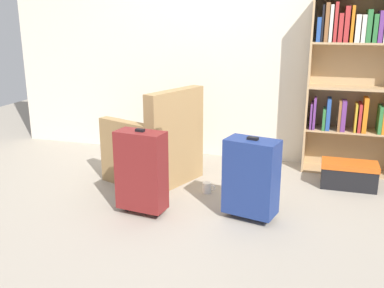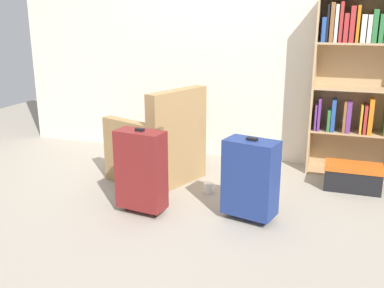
{
  "view_description": "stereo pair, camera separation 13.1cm",
  "coord_description": "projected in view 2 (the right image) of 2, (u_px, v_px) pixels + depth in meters",
  "views": [
    {
      "loc": [
        1.12,
        -2.87,
        1.52
      ],
      "look_at": [
        0.16,
        0.34,
        0.55
      ],
      "focal_mm": 40.87,
      "sensor_mm": 36.0,
      "label": 1
    },
    {
      "loc": [
        1.24,
        -2.83,
        1.52
      ],
      "look_at": [
        0.16,
        0.34,
        0.55
      ],
      "focal_mm": 40.87,
      "sensor_mm": 36.0,
      "label": 2
    }
  ],
  "objects": [
    {
      "name": "mug",
      "position": [
        208.0,
        188.0,
        3.92
      ],
      "size": [
        0.12,
        0.08,
        0.1
      ],
      "color": "white",
      "rests_on": "ground"
    },
    {
      "name": "back_wall",
      "position": [
        223.0,
        39.0,
        4.7
      ],
      "size": [
        4.93,
        0.1,
        2.6
      ],
      "primitive_type": "cube",
      "color": "beige",
      "rests_on": "ground"
    },
    {
      "name": "ground_plane",
      "position": [
        158.0,
        222.0,
        3.38
      ],
      "size": [
        8.63,
        8.63,
        0.0
      ],
      "primitive_type": "plane",
      "color": "#9E9384"
    },
    {
      "name": "bookshelf",
      "position": [
        362.0,
        77.0,
        4.16
      ],
      "size": [
        0.91,
        0.3,
        1.7
      ],
      "color": "tan",
      "rests_on": "ground"
    },
    {
      "name": "armchair",
      "position": [
        159.0,
        147.0,
        4.21
      ],
      "size": [
        0.9,
        0.9,
        0.9
      ],
      "color": "#9E7A4C",
      "rests_on": "ground"
    },
    {
      "name": "suitcase_navy_blue",
      "position": [
        250.0,
        178.0,
        3.33
      ],
      "size": [
        0.44,
        0.31,
        0.66
      ],
      "color": "navy",
      "rests_on": "ground"
    },
    {
      "name": "suitcase_dark_red",
      "position": [
        141.0,
        170.0,
        3.44
      ],
      "size": [
        0.41,
        0.24,
        0.7
      ],
      "color": "maroon",
      "rests_on": "ground"
    },
    {
      "name": "storage_box",
      "position": [
        353.0,
        176.0,
        3.98
      ],
      "size": [
        0.5,
        0.26,
        0.24
      ],
      "color": "black",
      "rests_on": "ground"
    }
  ]
}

